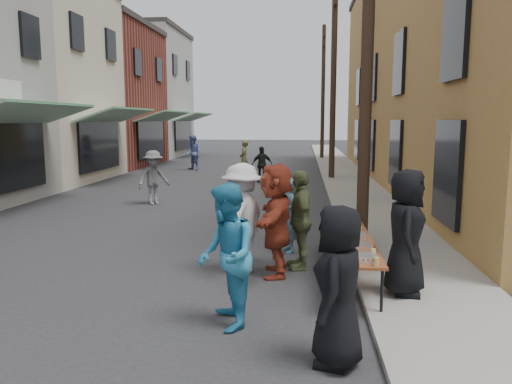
% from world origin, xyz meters
% --- Properties ---
extents(ground, '(120.00, 120.00, 0.00)m').
position_xyz_m(ground, '(0.00, 0.00, 0.00)').
color(ground, '#28282B').
rests_on(ground, ground).
extents(sidewalk, '(2.20, 60.00, 0.10)m').
position_xyz_m(sidewalk, '(5.00, 15.00, 0.05)').
color(sidewalk, gray).
rests_on(sidewalk, ground).
extents(storefront_row, '(8.00, 37.00, 9.00)m').
position_xyz_m(storefront_row, '(-10.00, 14.96, 4.12)').
color(storefront_row, maroon).
rests_on(storefront_row, ground).
extents(building_ochre, '(10.00, 28.00, 10.00)m').
position_xyz_m(building_ochre, '(11.10, 14.00, 5.00)').
color(building_ochre, olive).
rests_on(building_ochre, ground).
extents(utility_pole_near, '(0.26, 0.26, 9.00)m').
position_xyz_m(utility_pole_near, '(4.30, 3.00, 4.50)').
color(utility_pole_near, '#2D2116').
rests_on(utility_pole_near, ground).
extents(utility_pole_mid, '(0.26, 0.26, 9.00)m').
position_xyz_m(utility_pole_mid, '(4.30, 15.00, 4.50)').
color(utility_pole_mid, '#2D2116').
rests_on(utility_pole_mid, ground).
extents(utility_pole_far, '(0.26, 0.26, 9.00)m').
position_xyz_m(utility_pole_far, '(4.30, 27.00, 4.50)').
color(utility_pole_far, '#2D2116').
rests_on(utility_pole_far, ground).
extents(serving_table, '(0.70, 4.00, 0.75)m').
position_xyz_m(serving_table, '(3.80, 0.70, 0.71)').
color(serving_table, brown).
rests_on(serving_table, ground).
extents(catering_tray_sausage, '(0.50, 0.33, 0.08)m').
position_xyz_m(catering_tray_sausage, '(3.80, -0.95, 0.79)').
color(catering_tray_sausage, maroon).
rests_on(catering_tray_sausage, serving_table).
extents(catering_tray_foil_b, '(0.50, 0.33, 0.08)m').
position_xyz_m(catering_tray_foil_b, '(3.80, -0.30, 0.79)').
color(catering_tray_foil_b, '#B2B2B7').
rests_on(catering_tray_foil_b, serving_table).
extents(catering_tray_buns, '(0.50, 0.33, 0.08)m').
position_xyz_m(catering_tray_buns, '(3.80, 0.40, 0.79)').
color(catering_tray_buns, tan).
rests_on(catering_tray_buns, serving_table).
extents(catering_tray_foil_d, '(0.50, 0.33, 0.08)m').
position_xyz_m(catering_tray_foil_d, '(3.80, 1.10, 0.79)').
color(catering_tray_foil_d, '#B2B2B7').
rests_on(catering_tray_foil_d, serving_table).
extents(catering_tray_buns_end, '(0.50, 0.33, 0.08)m').
position_xyz_m(catering_tray_buns_end, '(3.80, 1.80, 0.79)').
color(catering_tray_buns_end, tan).
rests_on(catering_tray_buns_end, serving_table).
extents(condiment_jar_a, '(0.07, 0.07, 0.08)m').
position_xyz_m(condiment_jar_a, '(3.58, -1.25, 0.79)').
color(condiment_jar_a, '#A57F26').
rests_on(condiment_jar_a, serving_table).
extents(condiment_jar_b, '(0.07, 0.07, 0.08)m').
position_xyz_m(condiment_jar_b, '(3.58, -1.15, 0.79)').
color(condiment_jar_b, '#A57F26').
rests_on(condiment_jar_b, serving_table).
extents(condiment_jar_c, '(0.07, 0.07, 0.08)m').
position_xyz_m(condiment_jar_c, '(3.58, -1.05, 0.79)').
color(condiment_jar_c, '#A57F26').
rests_on(condiment_jar_c, serving_table).
extents(cup_stack, '(0.08, 0.08, 0.12)m').
position_xyz_m(cup_stack, '(4.00, -1.20, 0.81)').
color(cup_stack, tan).
rests_on(cup_stack, serving_table).
extents(guest_front_a, '(0.76, 0.99, 1.80)m').
position_xyz_m(guest_front_a, '(3.40, -2.53, 0.90)').
color(guest_front_a, black).
rests_on(guest_front_a, ground).
extents(guest_front_b, '(0.50, 0.64, 1.54)m').
position_xyz_m(guest_front_b, '(2.73, 2.19, 0.77)').
color(guest_front_b, '#467188').
rests_on(guest_front_b, ground).
extents(guest_front_c, '(0.95, 1.09, 1.91)m').
position_xyz_m(guest_front_c, '(2.02, -1.64, 0.95)').
color(guest_front_c, teal).
rests_on(guest_front_c, ground).
extents(guest_front_d, '(1.14, 1.45, 1.96)m').
position_xyz_m(guest_front_d, '(1.94, 0.70, 0.98)').
color(guest_front_d, silver).
rests_on(guest_front_d, ground).
extents(guest_front_e, '(0.61, 1.12, 1.81)m').
position_xyz_m(guest_front_e, '(2.96, 1.08, 0.90)').
color(guest_front_e, '#5C6A3D').
rests_on(guest_front_e, ground).
extents(guest_queue_back, '(0.60, 1.83, 1.97)m').
position_xyz_m(guest_queue_back, '(2.55, 0.64, 0.98)').
color(guest_queue_back, maroon).
rests_on(guest_queue_back, ground).
extents(server, '(0.76, 1.02, 1.89)m').
position_xyz_m(server, '(4.54, -0.41, 1.05)').
color(server, black).
rests_on(server, sidewalk).
extents(passerby_left, '(1.22, 1.27, 1.73)m').
position_xyz_m(passerby_left, '(-1.76, 7.66, 0.87)').
color(passerby_left, slate).
rests_on(passerby_left, ground).
extents(passerby_mid, '(0.99, 0.65, 1.56)m').
position_xyz_m(passerby_mid, '(1.24, 13.60, 0.78)').
color(passerby_mid, black).
rests_on(passerby_mid, ground).
extents(passerby_right, '(0.46, 0.67, 1.77)m').
position_xyz_m(passerby_right, '(0.25, 15.40, 0.88)').
color(passerby_right, brown).
rests_on(passerby_right, ground).
extents(passerby_far, '(1.16, 1.13, 1.89)m').
position_xyz_m(passerby_far, '(-2.89, 18.59, 0.95)').
color(passerby_far, '#566AA6').
rests_on(passerby_far, ground).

